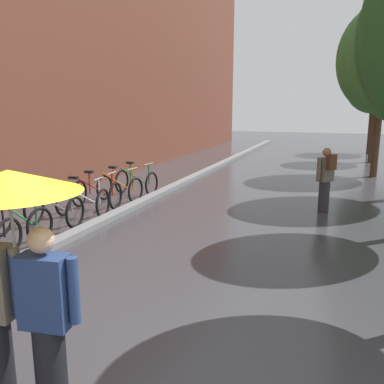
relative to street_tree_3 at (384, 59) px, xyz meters
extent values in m
cube|color=slate|center=(-6.12, -4.15, -4.11)|extent=(0.30, 36.00, 0.12)
cylinder|color=#473323|center=(0.00, 0.00, -2.79)|extent=(0.25, 0.25, 2.75)
ellipsoid|color=#387533|center=(0.00, 0.00, 0.01)|extent=(3.19, 3.19, 3.82)
cylinder|color=#473323|center=(0.20, 4.30, -2.74)|extent=(0.31, 0.31, 2.86)
ellipsoid|color=#387533|center=(0.20, 4.30, -0.16)|extent=(2.73, 2.73, 3.06)
cylinder|color=#473323|center=(0.28, 8.03, -2.90)|extent=(0.25, 0.25, 2.53)
ellipsoid|color=#235623|center=(0.28, 8.03, -0.52)|extent=(2.92, 2.92, 2.98)
torus|color=black|center=(-6.49, -11.04, -3.82)|extent=(0.12, 0.70, 0.70)
cylinder|color=black|center=(-6.58, -11.05, -3.53)|extent=(0.04, 0.04, 0.58)
cylinder|color=#9E9EA3|center=(-6.58, -11.05, -3.24)|extent=(0.07, 0.46, 0.03)
torus|color=black|center=(-6.48, -10.27, -3.82)|extent=(0.08, 0.70, 0.70)
cylinder|color=#1E7A38|center=(-7.09, -10.24, -3.62)|extent=(0.88, 0.07, 0.43)
cylinder|color=#1E7A38|center=(-7.19, -10.24, -3.54)|extent=(0.04, 0.04, 0.55)
cube|color=black|center=(-7.19, -10.24, -3.24)|extent=(0.22, 0.11, 0.06)
cylinder|color=#1E7A38|center=(-6.56, -10.26, -3.53)|extent=(0.04, 0.04, 0.58)
cylinder|color=#9E9EA3|center=(-6.56, -10.26, -3.24)|extent=(0.04, 0.46, 0.03)
torus|color=black|center=(-6.43, -9.23, -3.82)|extent=(0.10, 0.70, 0.70)
torus|color=black|center=(-7.45, -9.29, -3.82)|extent=(0.10, 0.70, 0.70)
cylinder|color=slate|center=(-7.04, -9.27, -3.62)|extent=(0.88, 0.09, 0.43)
cylinder|color=slate|center=(-7.15, -9.28, -3.54)|extent=(0.04, 0.04, 0.55)
cube|color=black|center=(-7.15, -9.28, -3.24)|extent=(0.23, 0.11, 0.06)
cylinder|color=slate|center=(-6.51, -9.24, -3.53)|extent=(0.04, 0.04, 0.58)
cylinder|color=#9E9EA3|center=(-6.51, -9.24, -3.24)|extent=(0.06, 0.46, 0.03)
torus|color=black|center=(-6.31, -8.33, -3.82)|extent=(0.14, 0.70, 0.70)
torus|color=black|center=(-7.33, -8.44, -3.82)|extent=(0.14, 0.70, 0.70)
cylinder|color=silver|center=(-6.92, -8.40, -3.62)|extent=(0.88, 0.14, 0.43)
cylinder|color=silver|center=(-7.02, -8.41, -3.54)|extent=(0.04, 0.04, 0.55)
cube|color=black|center=(-7.02, -8.41, -3.24)|extent=(0.23, 0.12, 0.06)
cylinder|color=silver|center=(-6.39, -8.34, -3.53)|extent=(0.04, 0.04, 0.58)
cylinder|color=#9E9EA3|center=(-6.39, -8.34, -3.24)|extent=(0.08, 0.46, 0.03)
torus|color=black|center=(-6.46, -7.51, -3.82)|extent=(0.11, 0.70, 0.70)
torus|color=black|center=(-7.48, -7.58, -3.82)|extent=(0.11, 0.70, 0.70)
cylinder|color=red|center=(-7.07, -7.55, -3.62)|extent=(0.88, 0.09, 0.43)
cylinder|color=red|center=(-7.17, -7.56, -3.54)|extent=(0.04, 0.04, 0.55)
cube|color=black|center=(-7.17, -7.56, -3.24)|extent=(0.23, 0.11, 0.06)
cylinder|color=red|center=(-6.54, -7.51, -3.53)|extent=(0.04, 0.04, 0.58)
cylinder|color=#9E9EA3|center=(-6.54, -7.51, -3.24)|extent=(0.06, 0.46, 0.03)
torus|color=black|center=(-6.30, -6.73, -3.82)|extent=(0.12, 0.70, 0.70)
torus|color=black|center=(-7.32, -6.64, -3.82)|extent=(0.12, 0.70, 0.70)
cylinder|color=orange|center=(-6.91, -6.67, -3.62)|extent=(0.88, 0.11, 0.43)
cylinder|color=orange|center=(-7.01, -6.66, -3.54)|extent=(0.04, 0.04, 0.55)
cube|color=black|center=(-7.01, -6.66, -3.24)|extent=(0.23, 0.12, 0.06)
cylinder|color=orange|center=(-6.38, -6.72, -3.53)|extent=(0.04, 0.04, 0.58)
cylinder|color=#9E9EA3|center=(-6.38, -6.72, -3.24)|extent=(0.07, 0.46, 0.03)
torus|color=black|center=(-6.30, -5.74, -3.82)|extent=(0.11, 0.70, 0.70)
torus|color=black|center=(-7.31, -5.67, -3.82)|extent=(0.11, 0.70, 0.70)
cylinder|color=#1E7A38|center=(-6.91, -5.70, -3.62)|extent=(0.88, 0.10, 0.43)
cylinder|color=#1E7A38|center=(-7.01, -5.69, -3.54)|extent=(0.04, 0.04, 0.55)
cube|color=black|center=(-7.01, -5.69, -3.24)|extent=(0.23, 0.12, 0.06)
cylinder|color=#1E7A38|center=(-6.38, -5.74, -3.53)|extent=(0.04, 0.04, 0.58)
cylinder|color=#9E9EA3|center=(-6.38, -5.74, -3.24)|extent=(0.06, 0.46, 0.03)
cylinder|color=#665B4C|center=(-3.62, -13.88, -2.99)|extent=(0.09, 0.09, 0.57)
cylinder|color=black|center=(-3.38, -13.84, -3.76)|extent=(0.26, 0.26, 0.81)
cube|color=navy|center=(-3.38, -13.84, -3.05)|extent=(0.43, 0.28, 0.61)
sphere|color=tan|center=(-3.38, -13.84, -2.62)|extent=(0.21, 0.21, 0.21)
cylinder|color=navy|center=(-3.63, -13.88, -3.02)|extent=(0.09, 0.09, 0.55)
cylinder|color=navy|center=(-3.13, -13.81, -3.02)|extent=(0.09, 0.09, 0.55)
cylinder|color=#9E9EA3|center=(-3.63, -13.86, -2.81)|extent=(0.02, 0.02, 1.12)
cone|color=yellow|center=(-3.63, -13.86, -2.17)|extent=(1.13, 1.13, 0.18)
cylinder|color=#2D2D33|center=(-1.52, -5.98, -3.78)|extent=(0.26, 0.26, 0.77)
cube|color=#665B4C|center=(-1.52, -5.98, -3.11)|extent=(0.41, 0.45, 0.58)
sphere|color=#9E7051|center=(-1.52, -5.98, -2.69)|extent=(0.21, 0.21, 0.21)
cylinder|color=#665B4C|center=(-1.67, -6.18, -3.08)|extent=(0.09, 0.09, 0.52)
cylinder|color=#665B4C|center=(-1.38, -5.77, -3.08)|extent=(0.09, 0.09, 0.52)
cube|color=#592D19|center=(-1.41, -6.06, -2.92)|extent=(0.26, 0.29, 0.36)
camera|label=1|loc=(-1.25, -16.29, -1.61)|focal=38.27mm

